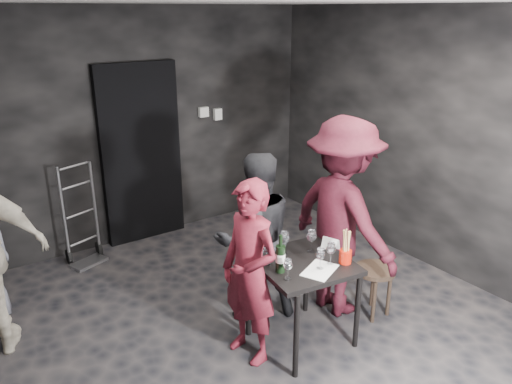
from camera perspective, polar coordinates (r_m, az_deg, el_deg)
floor at (r=4.48m, az=0.68°, el=-16.01°), size 4.50×5.00×0.02m
ceiling at (r=3.61m, az=0.87°, el=21.07°), size 4.50×5.00×0.02m
wall_back at (r=5.97m, az=-13.42°, el=7.12°), size 4.50×0.04×2.70m
wall_right at (r=5.41m, az=20.63°, el=5.04°), size 0.04×5.00×2.70m
doorway at (r=5.99m, az=-12.98°, el=4.23°), size 0.95×0.10×2.10m
wallbox_upper at (r=6.26m, az=-6.03°, el=9.08°), size 0.12×0.06×0.12m
wallbox_lower at (r=6.37m, az=-4.42°, el=8.86°), size 0.10×0.06×0.14m
hand_truck at (r=5.85m, az=-19.00°, el=-5.63°), size 0.38×0.32×1.12m
tasting_table at (r=4.09m, az=5.40°, el=-9.10°), size 0.72×0.72×0.75m
stool at (r=4.67m, az=13.42°, el=-9.43°), size 0.36×0.36×0.47m
server_red at (r=3.87m, az=-0.71°, el=-9.28°), size 0.43×0.59×1.48m
woman_black at (r=4.35m, az=-0.08°, el=-5.03°), size 0.83×0.54×1.58m
man_maroon at (r=4.41m, az=10.00°, el=-0.68°), size 0.69×1.43×2.19m
tasting_mat at (r=3.92m, az=7.30°, el=-8.85°), size 0.36×0.31×0.00m
wine_glass_a at (r=3.74m, az=3.65°, el=-8.71°), size 0.08×0.08×0.18m
wine_glass_b at (r=3.93m, az=1.33°, el=-6.86°), size 0.11×0.11×0.22m
wine_glass_c at (r=4.10m, az=3.27°, el=-5.69°), size 0.10×0.10×0.22m
wine_glass_d at (r=3.90m, az=7.36°, el=-7.47°), size 0.09×0.09×0.19m
wine_glass_e at (r=3.98m, az=8.56°, el=-6.83°), size 0.09×0.09×0.20m
wine_glass_f at (r=4.15m, az=6.35°, el=-5.47°), size 0.09×0.09×0.21m
wine_bottle at (r=3.83m, az=2.81°, el=-7.53°), size 0.07×0.07×0.31m
breadstick_cup at (r=4.00m, az=10.24°, el=-6.21°), size 0.10×0.10×0.30m
reserved_card at (r=4.23m, az=8.38°, el=-5.89°), size 0.12×0.15×0.10m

